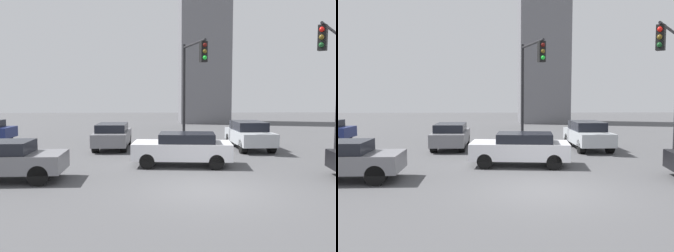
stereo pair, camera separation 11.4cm
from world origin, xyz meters
The scene contains 7 objects.
ground_plane centered at (0.00, 0.00, 0.00)m, with size 92.05×92.05×0.00m, color #4C4C4F.
traffic_light_0 centered at (0.30, 8.33, 4.09)m, with size 0.99×3.21×5.72m.
traffic_light_1 centered at (6.19, 5.18, 4.27)m, with size 2.58×3.43×5.93m.
car_0 centered at (-0.52, 3.88, 0.73)m, with size 4.14×2.09×1.35m.
car_2 centered at (-3.98, 8.65, 0.72)m, with size 1.75×3.99×1.37m.
car_3 centered at (-6.87, 1.43, 0.74)m, with size 4.14×1.86×1.37m.
car_5 centered at (3.36, 8.31, 0.79)m, with size 1.89×4.18×1.48m.
Camera 2 is at (-1.50, -10.85, 2.95)m, focal length 38.74 mm.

